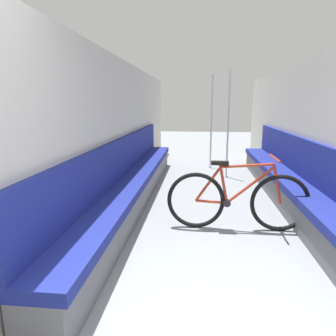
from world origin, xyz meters
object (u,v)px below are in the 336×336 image
(bicycle, at_px, (237,200))
(grab_pole_far, at_px, (228,127))
(bench_seat_row_right, at_px, (293,186))
(bench_seat_row_left, at_px, (133,182))
(grab_pole_near, at_px, (211,124))

(bicycle, bearing_deg, grab_pole_far, 70.34)
(bench_seat_row_right, bearing_deg, grab_pole_far, 114.10)
(bench_seat_row_left, relative_size, bicycle, 3.45)
(grab_pole_near, relative_size, grab_pole_far, 1.00)
(bench_seat_row_left, height_order, grab_pole_far, grab_pole_far)
(bicycle, distance_m, grab_pole_far, 2.70)
(bench_seat_row_left, height_order, grab_pole_near, grab_pole_near)
(bicycle, distance_m, grab_pole_near, 3.55)
(bench_seat_row_right, bearing_deg, grab_pole_near, 112.34)
(grab_pole_near, bearing_deg, grab_pole_far, -71.35)
(bench_seat_row_left, bearing_deg, bench_seat_row_right, 0.00)
(grab_pole_near, bearing_deg, bicycle, -86.96)
(bench_seat_row_right, relative_size, grab_pole_far, 2.73)
(bench_seat_row_right, xyz_separation_m, bicycle, (-0.90, -0.86, 0.05))
(bench_seat_row_left, xyz_separation_m, grab_pole_far, (1.54, 1.76, 0.71))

